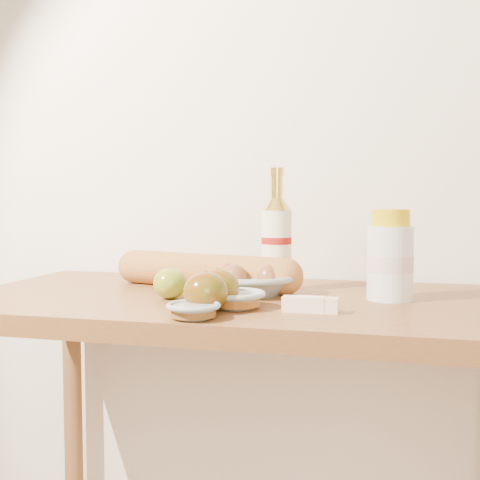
# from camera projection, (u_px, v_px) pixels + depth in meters

# --- Properties ---
(back_wall) EXTENTS (3.50, 0.02, 2.60)m
(back_wall) POSITION_uv_depth(u_px,v_px,m) (274.00, 123.00, 1.55)
(back_wall) COLOR white
(back_wall) RESTS_ON ground
(table) EXTENTS (1.20, 0.60, 0.90)m
(table) POSITION_uv_depth(u_px,v_px,m) (244.00, 354.00, 1.27)
(table) COLOR brown
(table) RESTS_ON ground
(bourbon_bottle) EXTENTS (0.08, 0.08, 0.27)m
(bourbon_bottle) POSITION_uv_depth(u_px,v_px,m) (276.00, 241.00, 1.32)
(bourbon_bottle) COLOR white
(bourbon_bottle) RESTS_ON table
(cream_bottle) EXTENTS (0.10, 0.10, 0.18)m
(cream_bottle) POSITION_uv_depth(u_px,v_px,m) (390.00, 258.00, 1.21)
(cream_bottle) COLOR silver
(cream_bottle) RESTS_ON table
(egg_bowl) EXTENTS (0.23, 0.23, 0.07)m
(egg_bowl) POSITION_uv_depth(u_px,v_px,m) (252.00, 281.00, 1.28)
(egg_bowl) COLOR gray
(egg_bowl) RESTS_ON table
(baguette) EXTENTS (0.48, 0.19, 0.08)m
(baguette) POSITION_uv_depth(u_px,v_px,m) (205.00, 271.00, 1.36)
(baguette) COLOR #C8843D
(baguette) RESTS_ON table
(apple_yellowgreen) EXTENTS (0.08, 0.08, 0.06)m
(apple_yellowgreen) POSITION_uv_depth(u_px,v_px,m) (170.00, 283.00, 1.22)
(apple_yellowgreen) COLOR #A49020
(apple_yellowgreen) RESTS_ON table
(apple_redgreen_front) EXTENTS (0.09, 0.09, 0.08)m
(apple_redgreen_front) POSITION_uv_depth(u_px,v_px,m) (206.00, 292.00, 1.07)
(apple_redgreen_front) COLOR maroon
(apple_redgreen_front) RESTS_ON table
(apple_redgreen_right) EXTENTS (0.08, 0.08, 0.08)m
(apple_redgreen_right) POSITION_uv_depth(u_px,v_px,m) (218.00, 288.00, 1.12)
(apple_redgreen_right) COLOR #940D08
(apple_redgreen_right) RESTS_ON table
(sugar_bowl) EXTENTS (0.12, 0.12, 0.03)m
(sugar_bowl) POSITION_uv_depth(u_px,v_px,m) (193.00, 310.00, 1.02)
(sugar_bowl) COLOR #98A6A1
(sugar_bowl) RESTS_ON table
(syrup_bowl) EXTENTS (0.15, 0.15, 0.03)m
(syrup_bowl) POSITION_uv_depth(u_px,v_px,m) (236.00, 299.00, 1.12)
(syrup_bowl) COLOR #919E98
(syrup_bowl) RESTS_ON table
(butter_stick) EXTENTS (0.10, 0.03, 0.03)m
(butter_stick) POSITION_uv_depth(u_px,v_px,m) (310.00, 305.00, 1.08)
(butter_stick) COLOR beige
(butter_stick) RESTS_ON table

